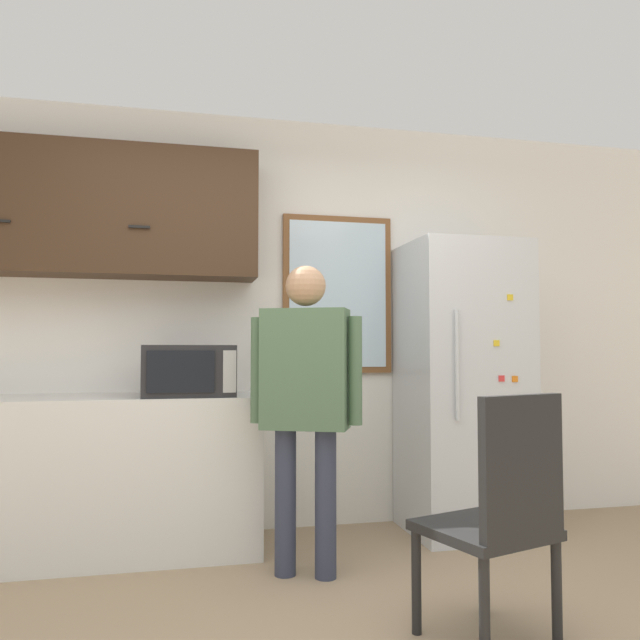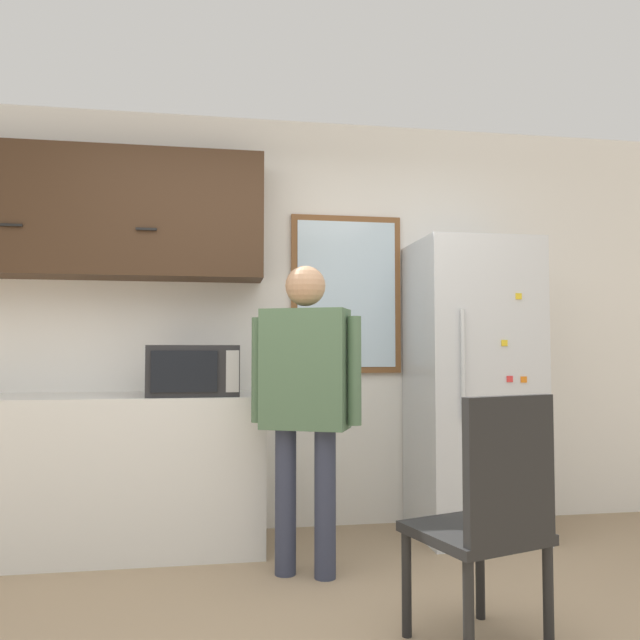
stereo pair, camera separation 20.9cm
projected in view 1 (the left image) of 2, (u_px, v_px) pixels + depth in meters
back_wall at (260, 321)px, 4.11m from camera, size 6.00×0.06×2.70m
counter at (66, 477)px, 3.48m from camera, size 2.14×0.63×0.89m
upper_cabinets at (76, 210)px, 3.70m from camera, size 2.14×0.34×0.78m
microwave at (189, 371)px, 3.55m from camera, size 0.51×0.38×0.29m
person at (306, 386)px, 3.23m from camera, size 0.55×0.38×1.60m
refrigerator at (462, 386)px, 4.01m from camera, size 0.72×0.69×1.85m
chair at (501, 510)px, 2.42m from camera, size 0.55×0.55×0.99m
window at (338, 294)px, 4.19m from camera, size 0.75×0.05×1.06m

